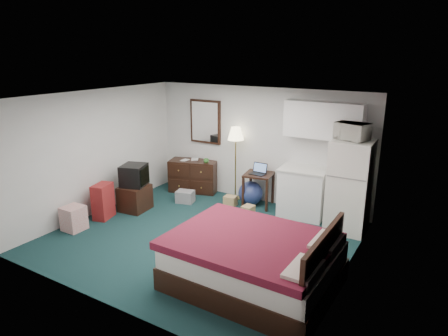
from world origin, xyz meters
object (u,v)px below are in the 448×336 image
Objects in this scene: kitchen_counter at (303,193)px; suitcase at (103,201)px; bed at (254,262)px; desk at (258,190)px; dresser at (194,176)px; fridge at (350,186)px; floor_lamp at (236,164)px; tv_stand at (135,198)px.

kitchen_counter is 3.99m from suitcase.
desk is at bearing 116.19° from bed.
dresser is 1.52× the size of desk.
kitchen_counter is at bearing 97.11° from bed.
dresser is 1.14× the size of kitchen_counter.
kitchen_counter is at bearing 166.09° from fridge.
desk is 0.33× the size of bed.
kitchen_counter is at bearing -18.89° from dresser.
kitchen_counter is at bearing 17.69° from suitcase.
floor_lamp is 0.74× the size of bed.
tv_stand is (-1.47, -1.66, -0.56)m from floor_lamp.
kitchen_counter is 2.76m from bed.
floor_lamp is 2.29m from tv_stand.
floor_lamp reaches higher than kitchen_counter.
suitcase is at bearing -156.73° from fridge.
floor_lamp is 0.96× the size of fridge.
desk is (0.63, -0.12, -0.46)m from floor_lamp.
bed reaches higher than suitcase.
fridge reaches higher than kitchen_counter.
fridge is 0.77× the size of bed.
fridge is (1.95, -0.23, 0.49)m from desk.
floor_lamp is 2.26× the size of desk.
dresser is at bearing 174.53° from kitchen_counter.
suitcase is (-3.35, -2.17, -0.13)m from kitchen_counter.
kitchen_counter is (1.01, -0.02, 0.12)m from desk.
floor_lamp is at bearing 38.23° from suitcase.
kitchen_counter is 1.03m from fridge.
bed is (0.29, -2.74, -0.13)m from kitchen_counter.
desk is 1.03× the size of suitcase.
desk is 0.42× the size of fridge.
tv_stand is at bearing -131.49° from floor_lamp.
kitchen_counter is 1.70× the size of tv_stand.
bed is 3.15× the size of suitcase.
floor_lamp is (1.10, 0.07, 0.44)m from dresser.
bed is (-0.65, -2.53, -0.50)m from fridge.
bed is at bearing -105.64° from fridge.
kitchen_counter is at bearing -4.89° from floor_lamp.
kitchen_counter is 1.38× the size of suitcase.
fridge is 2.66m from bed.
dresser is at bearing 70.59° from tv_stand.
floor_lamp is 2.86× the size of tv_stand.
desk is (1.73, -0.05, -0.01)m from dresser.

